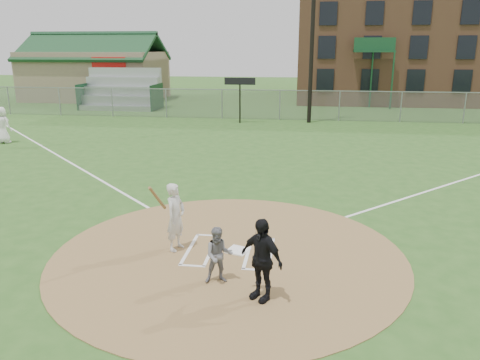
# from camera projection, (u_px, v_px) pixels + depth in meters

# --- Properties ---
(ground) EXTENTS (140.00, 140.00, 0.00)m
(ground) POSITION_uv_depth(u_px,v_px,m) (229.00, 255.00, 11.21)
(ground) COLOR #2B561D
(ground) RESTS_ON ground
(dirt_circle) EXTENTS (8.40, 8.40, 0.02)m
(dirt_circle) POSITION_uv_depth(u_px,v_px,m) (229.00, 254.00, 11.21)
(dirt_circle) COLOR olive
(dirt_circle) RESTS_ON ground
(home_plate) EXTENTS (0.63, 0.63, 0.03)m
(home_plate) POSITION_uv_depth(u_px,v_px,m) (238.00, 250.00, 11.35)
(home_plate) COLOR white
(home_plate) RESTS_ON dirt_circle
(foul_line_third) EXTENTS (17.04, 17.04, 0.01)m
(foul_line_third) POSITION_uv_depth(u_px,v_px,m) (63.00, 158.00, 20.96)
(foul_line_third) COLOR white
(foul_line_third) RESTS_ON ground
(catcher) EXTENTS (0.69, 0.60, 1.22)m
(catcher) POSITION_uv_depth(u_px,v_px,m) (219.00, 255.00, 9.70)
(catcher) COLOR slate
(catcher) RESTS_ON dirt_circle
(umpire) EXTENTS (1.04, 0.89, 1.67)m
(umpire) POSITION_uv_depth(u_px,v_px,m) (261.00, 259.00, 9.00)
(umpire) COLOR black
(umpire) RESTS_ON dirt_circle
(ondeck_player) EXTENTS (0.98, 0.71, 1.87)m
(ondeck_player) POSITION_uv_depth(u_px,v_px,m) (2.00, 125.00, 24.09)
(ondeck_player) COLOR white
(ondeck_player) RESTS_ON ground
(batters_boxes) EXTENTS (2.08, 1.88, 0.01)m
(batters_boxes) POSITION_uv_depth(u_px,v_px,m) (230.00, 251.00, 11.35)
(batters_boxes) COLOR white
(batters_boxes) RESTS_ON dirt_circle
(batter_at_plate) EXTENTS (0.71, 1.05, 1.78)m
(batter_at_plate) POSITION_uv_depth(u_px,v_px,m) (175.00, 217.00, 11.25)
(batter_at_plate) COLOR silver
(batter_at_plate) RESTS_ON dirt_circle
(outfield_fence) EXTENTS (56.08, 0.08, 2.03)m
(outfield_fence) POSITION_uv_depth(u_px,v_px,m) (280.00, 105.00, 31.90)
(outfield_fence) COLOR slate
(outfield_fence) RESTS_ON ground
(bleachers) EXTENTS (6.08, 3.20, 3.20)m
(bleachers) POSITION_uv_depth(u_px,v_px,m) (120.00, 89.00, 37.45)
(bleachers) COLOR #B7BABF
(bleachers) RESTS_ON ground
(clubhouse) EXTENTS (12.20, 8.71, 6.23)m
(clubhouse) POSITION_uv_depth(u_px,v_px,m) (97.00, 74.00, 44.36)
(clubhouse) COLOR gray
(clubhouse) RESTS_ON ground
(brick_warehouse) EXTENTS (30.00, 17.17, 15.00)m
(brick_warehouse) POSITION_uv_depth(u_px,v_px,m) (464.00, 17.00, 43.26)
(brick_warehouse) COLOR brown
(brick_warehouse) RESTS_ON ground
(light_pole) EXTENTS (1.20, 0.30, 12.22)m
(light_pole) POSITION_uv_depth(u_px,v_px,m) (313.00, 17.00, 29.16)
(light_pole) COLOR black
(light_pole) RESTS_ON ground
(scoreboard_sign) EXTENTS (2.00, 0.10, 2.93)m
(scoreboard_sign) POSITION_uv_depth(u_px,v_px,m) (240.00, 86.00, 30.14)
(scoreboard_sign) COLOR black
(scoreboard_sign) RESTS_ON ground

